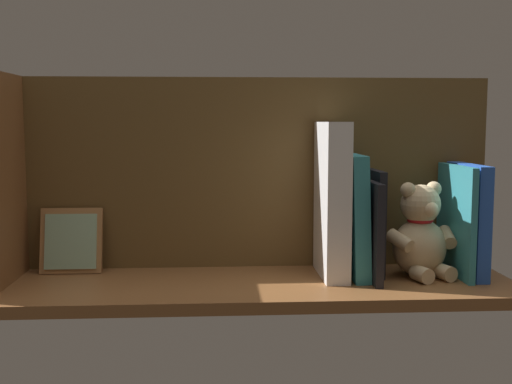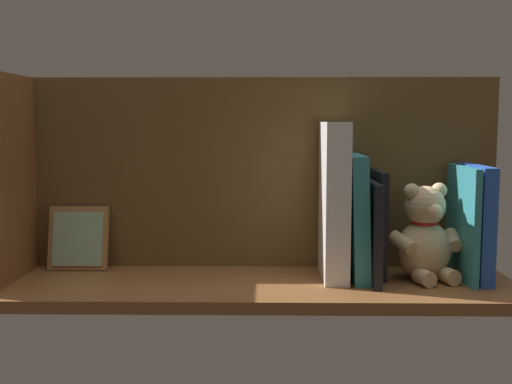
{
  "view_description": "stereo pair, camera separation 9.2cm",
  "coord_description": "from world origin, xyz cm",
  "px_view_note": "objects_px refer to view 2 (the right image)",
  "views": [
    {
      "loc": [
        7.3,
        117.55,
        29.83
      ],
      "look_at": [
        0.0,
        0.0,
        16.86
      ],
      "focal_mm": 44.63,
      "sensor_mm": 36.0,
      "label": 1
    },
    {
      "loc": [
        -1.87,
        117.76,
        29.83
      ],
      "look_at": [
        0.0,
        0.0,
        16.86
      ],
      "focal_mm": 44.63,
      "sensor_mm": 36.0,
      "label": 2
    }
  ],
  "objects_px": {
    "book_0": "(474,222)",
    "picture_frame_leaning": "(79,238)",
    "teddy_bear": "(425,237)",
    "dictionary_thick_white": "(334,200)"
  },
  "relations": [
    {
      "from": "book_0",
      "to": "picture_frame_leaning",
      "type": "bearing_deg",
      "value": -4.51
    },
    {
      "from": "teddy_bear",
      "to": "dictionary_thick_white",
      "type": "height_order",
      "value": "dictionary_thick_white"
    },
    {
      "from": "book_0",
      "to": "picture_frame_leaning",
      "type": "xyz_separation_m",
      "value": [
        0.78,
        -0.06,
        -0.05
      ]
    },
    {
      "from": "dictionary_thick_white",
      "to": "book_0",
      "type": "bearing_deg",
      "value": 179.44
    },
    {
      "from": "book_0",
      "to": "dictionary_thick_white",
      "type": "distance_m",
      "value": 0.27
    },
    {
      "from": "teddy_bear",
      "to": "picture_frame_leaning",
      "type": "height_order",
      "value": "teddy_bear"
    },
    {
      "from": "teddy_bear",
      "to": "picture_frame_leaning",
      "type": "bearing_deg",
      "value": -22.23
    },
    {
      "from": "dictionary_thick_white",
      "to": "teddy_bear",
      "type": "bearing_deg",
      "value": 175.25
    },
    {
      "from": "dictionary_thick_white",
      "to": "picture_frame_leaning",
      "type": "bearing_deg",
      "value": -6.57
    },
    {
      "from": "teddy_bear",
      "to": "dictionary_thick_white",
      "type": "bearing_deg",
      "value": -20.87
    }
  ]
}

